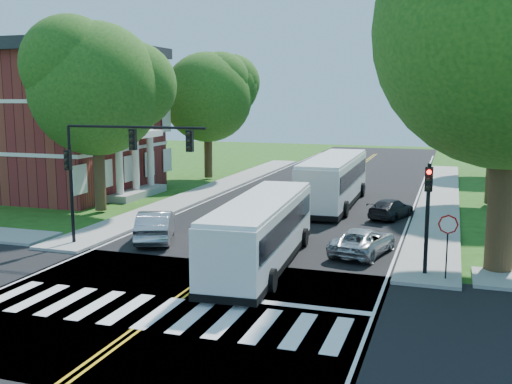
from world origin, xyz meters
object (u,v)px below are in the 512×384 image
at_px(hatchback, 156,226).
at_px(dark_sedan, 391,209).
at_px(signal_nw, 112,157).
at_px(bus_lead, 262,230).
at_px(suv, 363,241).
at_px(bus_follow, 334,180).
at_px(signal_ne, 428,204).

bearing_deg(hatchback, dark_sedan, -160.00).
distance_m(signal_nw, bus_lead, 7.91).
height_order(signal_nw, suv, signal_nw).
relative_size(signal_nw, bus_follow, 0.58).
relative_size(signal_ne, dark_sedan, 1.13).
distance_m(suv, dark_sedan, 8.68).
xyz_separation_m(signal_ne, suv, (-2.83, 2.70, -2.35)).
xyz_separation_m(bus_lead, bus_follow, (0.20, 14.95, 0.18)).
bearing_deg(bus_lead, hatchback, -25.31).
distance_m(signal_ne, bus_lead, 6.86).
xyz_separation_m(signal_nw, signal_ne, (14.06, 0.01, -1.41)).
distance_m(signal_nw, hatchback, 4.28).
relative_size(bus_follow, hatchback, 2.68).
bearing_deg(bus_lead, bus_follow, -94.59).
bearing_deg(signal_ne, signal_nw, -179.95).
distance_m(signal_ne, suv, 4.57).
bearing_deg(signal_ne, bus_lead, -176.24).
bearing_deg(signal_nw, suv, 13.59).
distance_m(bus_follow, hatchback, 14.09).
bearing_deg(signal_nw, dark_sedan, 44.50).
distance_m(signal_nw, signal_ne, 14.13).
height_order(signal_nw, dark_sedan, signal_nw).
xyz_separation_m(bus_lead, hatchback, (-6.31, 2.48, -0.75)).
height_order(signal_nw, bus_follow, signal_nw).
xyz_separation_m(signal_nw, dark_sedan, (11.59, 11.39, -3.80)).
distance_m(bus_follow, suv, 12.41).
relative_size(bus_lead, bus_follow, 0.90).
xyz_separation_m(signal_ne, hatchback, (-13.00, 2.04, -2.19)).
height_order(suv, dark_sedan, suv).
xyz_separation_m(signal_nw, bus_follow, (7.56, 14.52, -2.68)).
distance_m(signal_ne, bus_follow, 15.95).
bearing_deg(bus_lead, signal_nw, -7.16).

